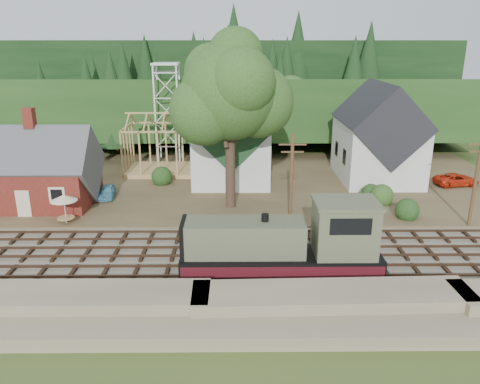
{
  "coord_description": "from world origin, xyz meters",
  "views": [
    {
      "loc": [
        2.53,
        -30.99,
        15.06
      ],
      "look_at": [
        2.85,
        6.0,
        3.0
      ],
      "focal_mm": 35.0,
      "sensor_mm": 36.0,
      "label": 1
    }
  ],
  "objects_px": {
    "car_red": "(456,180)",
    "patio_set": "(64,199)",
    "locomotive": "(289,245)",
    "car_blue": "(107,192)"
  },
  "relations": [
    {
      "from": "patio_set",
      "to": "car_blue",
      "type": "bearing_deg",
      "value": 75.26
    },
    {
      "from": "patio_set",
      "to": "car_red",
      "type": "bearing_deg",
      "value": 15.34
    },
    {
      "from": "car_red",
      "to": "patio_set",
      "type": "distance_m",
      "value": 39.24
    },
    {
      "from": "car_red",
      "to": "patio_set",
      "type": "relative_size",
      "value": 1.88
    },
    {
      "from": "locomotive",
      "to": "car_blue",
      "type": "distance_m",
      "value": 22.48
    },
    {
      "from": "locomotive",
      "to": "car_red",
      "type": "bearing_deg",
      "value": 44.1
    },
    {
      "from": "locomotive",
      "to": "patio_set",
      "type": "xyz_separation_m",
      "value": [
        -17.83,
        9.0,
        0.16
      ]
    },
    {
      "from": "car_blue",
      "to": "car_red",
      "type": "bearing_deg",
      "value": -0.55
    },
    {
      "from": "locomotive",
      "to": "car_red",
      "type": "xyz_separation_m",
      "value": [
        19.99,
        19.37,
        -1.31
      ]
    },
    {
      "from": "car_blue",
      "to": "patio_set",
      "type": "xyz_separation_m",
      "value": [
        -1.75,
        -6.66,
        1.51
      ]
    }
  ]
}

